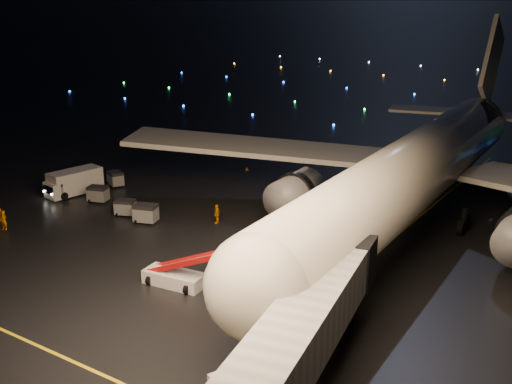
% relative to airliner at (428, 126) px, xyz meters
% --- Properties ---
extents(lane_centre, '(0.25, 80.00, 0.02)m').
position_rel_airliner_xyz_m(lane_centre, '(-0.19, -11.91, -9.38)').
color(lane_centre, yellow).
rests_on(lane_centre, ground).
extents(airliner, '(68.74, 65.56, 18.78)m').
position_rel_airliner_xyz_m(airliner, '(0.00, 0.00, 0.00)').
color(airliner, silver).
rests_on(airliner, ground).
extents(belt_loader, '(7.31, 2.73, 3.46)m').
position_rel_airliner_xyz_m(belt_loader, '(-10.79, -25.16, -7.66)').
color(belt_loader, silver).
rests_on(belt_loader, ground).
extents(service_truck, '(3.59, 7.78, 2.76)m').
position_rel_airliner_xyz_m(service_truck, '(-35.03, -13.54, -8.01)').
color(service_truck, silver).
rests_on(service_truck, ground).
extents(crew_a, '(0.78, 0.61, 1.90)m').
position_rel_airliner_xyz_m(crew_a, '(-32.08, -25.01, -8.44)').
color(crew_a, orange).
rests_on(crew_a, ground).
extents(crew_c, '(0.71, 1.21, 1.94)m').
position_rel_airliner_xyz_m(crew_c, '(-16.13, -12.42, -8.42)').
color(crew_c, orange).
rests_on(crew_c, ground).
extents(safety_cone_0, '(0.48, 0.48, 0.49)m').
position_rel_airliner_xyz_m(safety_cone_0, '(-9.11, -7.73, -9.14)').
color(safety_cone_0, orange).
rests_on(safety_cone_0, ground).
extents(safety_cone_1, '(0.51, 0.51, 0.49)m').
position_rel_airliner_xyz_m(safety_cone_1, '(-8.06, -0.36, -9.14)').
color(safety_cone_1, orange).
rests_on(safety_cone_1, ground).
extents(safety_cone_2, '(0.44, 0.44, 0.45)m').
position_rel_airliner_xyz_m(safety_cone_2, '(-10.86, -9.49, -9.17)').
color(safety_cone_2, orange).
rests_on(safety_cone_2, ground).
extents(safety_cone_3, '(0.49, 0.49, 0.52)m').
position_rel_airliner_xyz_m(safety_cone_3, '(-24.29, 4.80, -9.13)').
color(safety_cone_3, orange).
rests_on(safety_cone_3, ground).
extents(taxiway_lights, '(164.00, 92.00, 0.36)m').
position_rel_airliner_xyz_m(taxiway_lights, '(-12.19, 79.09, -9.21)').
color(taxiway_lights, black).
rests_on(taxiway_lights, ground).
extents(baggage_cart_0, '(2.55, 2.12, 1.86)m').
position_rel_airliner_xyz_m(baggage_cart_0, '(-22.08, -16.13, -8.46)').
color(baggage_cart_0, gray).
rests_on(baggage_cart_0, ground).
extents(baggage_cart_1, '(2.39, 2.01, 1.74)m').
position_rel_airliner_xyz_m(baggage_cart_1, '(-30.76, -14.22, -8.52)').
color(baggage_cart_1, gray).
rests_on(baggage_cart_1, ground).
extents(baggage_cart_2, '(2.32, 2.00, 1.65)m').
position_rel_airliner_xyz_m(baggage_cart_2, '(-25.29, -15.69, -8.56)').
color(baggage_cart_2, gray).
rests_on(baggage_cart_2, ground).
extents(baggage_cart_3, '(2.41, 2.10, 1.71)m').
position_rel_airliner_xyz_m(baggage_cart_3, '(-33.38, -9.04, -8.54)').
color(baggage_cart_3, gray).
rests_on(baggage_cart_3, ground).
extents(baggage_cart_4, '(2.27, 1.66, 1.86)m').
position_rel_airliner_xyz_m(baggage_cart_4, '(-35.36, -15.48, -8.46)').
color(baggage_cart_4, gray).
rests_on(baggage_cart_4, ground).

